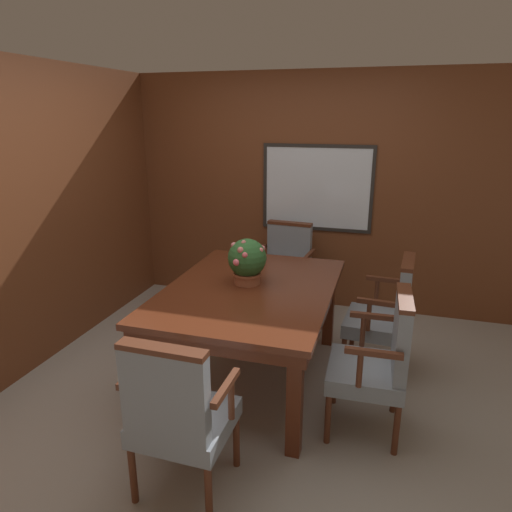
# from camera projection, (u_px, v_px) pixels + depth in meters

# --- Properties ---
(ground_plane) EXTENTS (14.00, 14.00, 0.00)m
(ground_plane) POSITION_uv_depth(u_px,v_px,m) (243.00, 395.00, 3.44)
(ground_plane) COLOR #A39E93
(wall_back) EXTENTS (7.20, 0.08, 2.45)m
(wall_back) POSITION_uv_depth(u_px,v_px,m) (299.00, 193.00, 4.84)
(wall_back) COLOR brown
(wall_back) RESTS_ON ground_plane
(wall_left) EXTENTS (0.06, 7.20, 2.45)m
(wall_left) POSITION_uv_depth(u_px,v_px,m) (22.00, 221.00, 3.57)
(wall_left) COLOR brown
(wall_left) RESTS_ON ground_plane
(dining_table) EXTENTS (1.23, 1.70, 0.78)m
(dining_table) POSITION_uv_depth(u_px,v_px,m) (250.00, 298.00, 3.47)
(dining_table) COLOR #562614
(dining_table) RESTS_ON ground_plane
(chair_right_far) EXTENTS (0.52, 0.58, 0.98)m
(chair_right_far) POSITION_uv_depth(u_px,v_px,m) (387.00, 312.00, 3.61)
(chair_right_far) COLOR #562B19
(chair_right_far) RESTS_ON ground_plane
(chair_right_near) EXTENTS (0.50, 0.56, 0.98)m
(chair_right_near) POSITION_uv_depth(u_px,v_px,m) (379.00, 358.00, 2.92)
(chair_right_near) COLOR #562B19
(chair_right_near) RESTS_ON ground_plane
(chair_head_near) EXTENTS (0.56, 0.49, 0.98)m
(chair_head_near) POSITION_uv_depth(u_px,v_px,m) (178.00, 412.00, 2.40)
(chair_head_near) COLOR #562B19
(chair_head_near) RESTS_ON ground_plane
(chair_head_far) EXTENTS (0.58, 0.52, 0.98)m
(chair_head_far) POSITION_uv_depth(u_px,v_px,m) (285.00, 267.00, 4.66)
(chair_head_far) COLOR #562B19
(chair_head_far) RESTS_ON ground_plane
(potted_plant) EXTENTS (0.29, 0.31, 0.36)m
(potted_plant) POSITION_uv_depth(u_px,v_px,m) (247.00, 260.00, 3.46)
(potted_plant) COLOR #9E5638
(potted_plant) RESTS_ON dining_table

